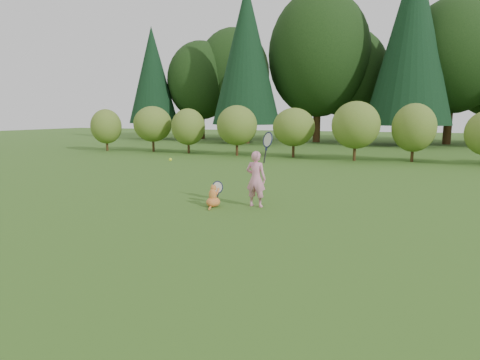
% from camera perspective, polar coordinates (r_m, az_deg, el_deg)
% --- Properties ---
extents(ground, '(100.00, 100.00, 0.00)m').
position_cam_1_polar(ground, '(8.77, -3.12, -5.22)').
color(ground, '#245518').
rests_on(ground, ground).
extents(shrub_row, '(28.00, 3.00, 2.80)m').
position_cam_1_polar(shrub_row, '(21.05, 11.64, 6.85)').
color(shrub_row, '#4E6A21').
rests_on(shrub_row, ground).
extents(woodland_backdrop, '(48.00, 10.00, 15.00)m').
position_cam_1_polar(woodland_backdrop, '(31.39, 15.25, 18.61)').
color(woodland_backdrop, black).
rests_on(woodland_backdrop, ground).
extents(child, '(0.77, 0.51, 2.02)m').
position_cam_1_polar(child, '(9.59, 2.33, 0.34)').
color(child, pink).
rests_on(child, ground).
extents(cat, '(0.41, 0.72, 0.75)m').
position_cam_1_polar(cat, '(9.68, -3.82, -2.14)').
color(cat, '#D35328').
rests_on(cat, ground).
extents(tennis_ball, '(0.07, 0.07, 0.07)m').
position_cam_1_polar(tennis_ball, '(9.65, -9.87, 2.88)').
color(tennis_ball, '#ADE21A').
rests_on(tennis_ball, ground).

